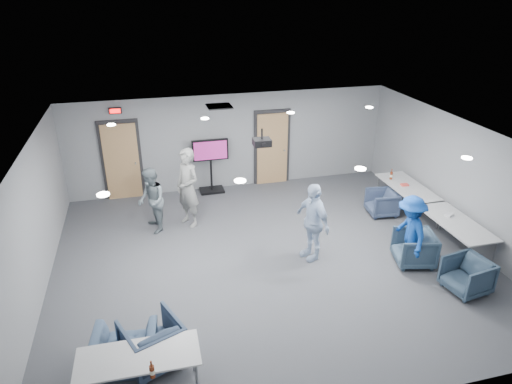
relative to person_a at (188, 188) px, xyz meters
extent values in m
plane|color=#3A3D42|center=(1.47, -1.97, -0.97)|extent=(9.00, 9.00, 0.00)
plane|color=silver|center=(1.47, -1.97, 1.73)|extent=(9.00, 9.00, 0.00)
cube|color=gray|center=(1.47, 2.03, 0.38)|extent=(9.00, 0.02, 2.70)
cube|color=gray|center=(1.47, -5.97, 0.38)|extent=(9.00, 0.02, 2.70)
cube|color=gray|center=(-3.03, -1.97, 0.38)|extent=(0.02, 8.00, 2.70)
cube|color=gray|center=(5.97, -1.97, 0.38)|extent=(0.02, 8.00, 2.70)
cube|color=black|center=(-1.53, 2.00, 0.11)|extent=(1.06, 0.06, 2.24)
cube|color=tan|center=(-1.53, 1.96, 0.08)|extent=(0.90, 0.05, 2.10)
cylinder|color=gray|center=(-1.18, 1.91, 0.03)|extent=(0.04, 0.10, 0.04)
cube|color=black|center=(2.67, 2.00, 0.11)|extent=(1.06, 0.06, 2.24)
cube|color=tan|center=(2.67, 1.96, 0.08)|extent=(0.90, 0.05, 2.10)
cylinder|color=gray|center=(3.02, 1.91, 0.03)|extent=(0.04, 0.10, 0.04)
cube|color=black|center=(-1.53, 1.97, 1.48)|extent=(0.32, 0.06, 0.16)
cube|color=#FF0C0C|center=(-1.53, 1.93, 1.48)|extent=(0.26, 0.02, 0.11)
cube|color=black|center=(0.97, 0.83, 1.71)|extent=(0.60, 0.60, 0.03)
cylinder|color=white|center=(-1.53, -3.77, 1.71)|extent=(0.18, 0.18, 0.02)
cylinder|color=white|center=(-1.53, -0.17, 1.71)|extent=(0.18, 0.18, 0.02)
cylinder|color=white|center=(0.47, -3.77, 1.71)|extent=(0.18, 0.18, 0.02)
cylinder|color=white|center=(0.47, -0.17, 1.71)|extent=(0.18, 0.18, 0.02)
cylinder|color=white|center=(2.47, -3.77, 1.71)|extent=(0.18, 0.18, 0.02)
cylinder|color=white|center=(2.47, -0.17, 1.71)|extent=(0.18, 0.18, 0.02)
cylinder|color=white|center=(4.47, -3.77, 1.71)|extent=(0.18, 0.18, 0.02)
cylinder|color=white|center=(4.47, -0.17, 1.71)|extent=(0.18, 0.18, 0.02)
imported|color=gray|center=(0.00, 0.00, 0.00)|extent=(0.77, 0.85, 1.95)
imported|color=slate|center=(-0.87, -0.11, -0.18)|extent=(0.70, 0.85, 1.58)
imported|color=silver|center=(2.36, -2.13, -0.11)|extent=(0.70, 1.09, 1.73)
imported|color=#164094|center=(4.17, -2.94, -0.18)|extent=(0.69, 1.08, 1.59)
imported|color=#34405A|center=(4.82, -0.70, -0.65)|extent=(0.78, 0.76, 0.65)
imported|color=#374C5F|center=(4.37, -2.90, -0.61)|extent=(0.95, 0.93, 0.72)
imported|color=#324457|center=(4.82, -4.00, -0.63)|extent=(0.86, 0.84, 0.69)
imported|color=#35445B|center=(-1.09, -4.37, -0.59)|extent=(1.08, 1.10, 0.77)
imported|color=#3D5069|center=(-1.50, -4.37, -0.66)|extent=(1.06, 0.95, 0.62)
cube|color=silver|center=(5.47, -0.76, -0.26)|extent=(0.82, 1.97, 0.03)
cylinder|color=gray|center=(5.14, 0.14, -0.62)|extent=(0.04, 0.04, 0.70)
cylinder|color=gray|center=(5.14, -1.67, -0.62)|extent=(0.04, 0.04, 0.70)
cylinder|color=gray|center=(5.80, 0.14, -0.62)|extent=(0.04, 0.04, 0.70)
cylinder|color=gray|center=(5.80, -1.67, -0.62)|extent=(0.04, 0.04, 0.70)
cube|color=silver|center=(5.47, -2.66, -0.26)|extent=(0.80, 1.93, 0.03)
cylinder|color=gray|center=(5.14, -1.78, -0.62)|extent=(0.04, 0.04, 0.70)
cylinder|color=gray|center=(5.14, -3.55, -0.62)|extent=(0.04, 0.04, 0.70)
cylinder|color=gray|center=(5.79, -1.78, -0.62)|extent=(0.04, 0.04, 0.70)
cylinder|color=gray|center=(5.79, -3.55, -0.62)|extent=(0.04, 0.04, 0.70)
cube|color=silver|center=(-1.28, -4.97, -0.26)|extent=(1.71, 0.74, 0.03)
cylinder|color=gray|center=(-0.50, -4.71, -0.62)|extent=(0.04, 0.04, 0.70)
cylinder|color=gray|center=(-2.04, -4.68, -0.62)|extent=(0.04, 0.04, 0.70)
cylinder|color=gray|center=(-0.52, -5.26, -0.62)|extent=(0.04, 0.04, 0.70)
cylinder|color=#5F2410|center=(-1.10, -5.40, -0.15)|extent=(0.07, 0.07, 0.19)
cylinder|color=#5F2410|center=(-1.10, -5.40, -0.01)|extent=(0.03, 0.03, 0.08)
cylinder|color=beige|center=(-1.10, -5.40, -0.15)|extent=(0.07, 0.07, 0.06)
cylinder|color=#5F2410|center=(5.28, -0.22, -0.14)|extent=(0.07, 0.07, 0.20)
cylinder|color=#5F2410|center=(5.28, -0.22, 0.00)|extent=(0.03, 0.03, 0.09)
cylinder|color=beige|center=(5.28, -0.22, -0.14)|extent=(0.08, 0.08, 0.07)
cube|color=#E14238|center=(5.41, -0.68, -0.22)|extent=(0.20, 0.14, 0.04)
cube|color=silver|center=(5.49, -2.39, -0.22)|extent=(0.22, 0.20, 0.04)
cube|color=black|center=(0.84, 1.78, -0.94)|extent=(0.67, 0.48, 0.06)
cylinder|color=black|center=(0.84, 1.78, -0.35)|extent=(0.06, 0.06, 1.15)
cube|color=black|center=(0.84, 1.78, 0.27)|extent=(1.00, 0.07, 0.59)
cube|color=#7C1B5F|center=(0.84, 1.73, 0.27)|extent=(0.91, 0.01, 0.52)
cylinder|color=black|center=(1.49, -1.25, 1.61)|extent=(0.04, 0.04, 0.22)
cube|color=black|center=(1.49, -1.25, 1.43)|extent=(0.37, 0.32, 0.15)
cylinder|color=black|center=(1.49, -1.42, 1.43)|extent=(0.08, 0.06, 0.08)
camera|label=1|loc=(-0.88, -10.01, 4.47)|focal=32.00mm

